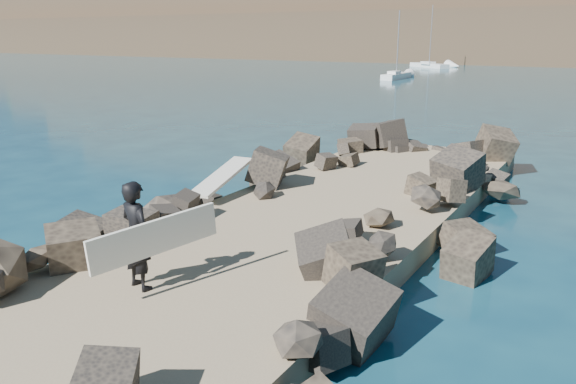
# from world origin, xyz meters

# --- Properties ---
(ground) EXTENTS (800.00, 800.00, 0.00)m
(ground) POSITION_xyz_m (0.00, 0.00, 0.00)
(ground) COLOR #0F384C
(ground) RESTS_ON ground
(jetty) EXTENTS (6.00, 26.00, 0.60)m
(jetty) POSITION_xyz_m (0.00, -2.00, 0.30)
(jetty) COLOR #8C7759
(jetty) RESTS_ON ground
(riprap_left) EXTENTS (2.60, 22.00, 1.00)m
(riprap_left) POSITION_xyz_m (-2.90, -1.50, 0.50)
(riprap_left) COLOR black
(riprap_left) RESTS_ON ground
(riprap_right) EXTENTS (2.60, 22.00, 1.00)m
(riprap_right) POSITION_xyz_m (2.90, -1.50, 0.50)
(riprap_right) COLOR black
(riprap_right) RESTS_ON ground
(surfboard_resting) EXTENTS (0.91, 2.62, 0.09)m
(surfboard_resting) POSITION_xyz_m (-3.10, 0.50, 1.04)
(surfboard_resting) COLOR silver
(surfboard_resting) RESTS_ON riprap_left
(surfer_with_board) EXTENTS (1.26, 2.38, 1.99)m
(surfer_with_board) POSITION_xyz_m (-0.56, -5.13, 1.60)
(surfer_with_board) COLOR black
(surfer_with_board) RESTS_ON jetty
(sailboat_a) EXTENTS (1.45, 6.56, 7.96)m
(sailboat_a) POSITION_xyz_m (-17.77, 53.25, 0.35)
(sailboat_a) COLOR white
(sailboat_a) RESTS_ON ground
(sailboat_e) EXTENTS (7.68, 6.38, 9.81)m
(sailboat_e) POSITION_xyz_m (-22.17, 79.73, 0.35)
(sailboat_e) COLOR white
(sailboat_e) RESTS_ON ground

